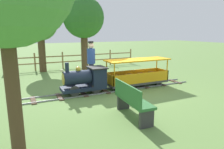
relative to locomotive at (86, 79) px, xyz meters
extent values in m
plane|color=#608442|center=(0.00, -1.10, -0.48)|extent=(60.00, 60.00, 0.00)
cube|color=gray|center=(-0.24, -1.04, -0.46)|extent=(0.03, 6.05, 0.04)
cube|color=gray|center=(0.24, -1.04, -0.46)|extent=(0.03, 6.05, 0.04)
cube|color=#4C3828|center=(0.00, -3.68, -0.47)|extent=(0.71, 0.14, 0.03)
cube|color=#4C3828|center=(0.00, -2.93, -0.47)|extent=(0.71, 0.14, 0.03)
cube|color=#4C3828|center=(0.00, -2.17, -0.47)|extent=(0.71, 0.14, 0.03)
cube|color=#4C3828|center=(0.00, -1.42, -0.47)|extent=(0.71, 0.14, 0.03)
cube|color=#4C3828|center=(0.00, -0.66, -0.47)|extent=(0.71, 0.14, 0.03)
cube|color=#4C3828|center=(0.00, 0.10, -0.47)|extent=(0.71, 0.14, 0.03)
cube|color=#4C3828|center=(0.00, 0.85, -0.47)|extent=(0.71, 0.14, 0.03)
cube|color=#4C3828|center=(0.00, 1.61, -0.47)|extent=(0.71, 0.14, 0.03)
cube|color=#192338|center=(0.00, 0.09, -0.27)|extent=(0.59, 1.40, 0.10)
cylinder|color=#192338|center=(0.00, 0.29, 0.08)|extent=(0.44, 0.85, 0.44)
cylinder|color=#B7932D|center=(0.00, 0.71, 0.08)|extent=(0.37, 0.02, 0.37)
cylinder|color=#192338|center=(0.00, 0.59, 0.43)|extent=(0.12, 0.12, 0.27)
sphere|color=#B7932D|center=(0.00, 0.24, 0.35)|extent=(0.16, 0.16, 0.16)
cube|color=#192338|center=(0.00, -0.39, 0.05)|extent=(0.59, 0.45, 0.55)
cube|color=black|center=(0.00, -0.39, 0.35)|extent=(0.67, 0.53, 0.04)
sphere|color=#F2EAB2|center=(0.00, 0.74, 0.34)|extent=(0.10, 0.10, 0.10)
cylinder|color=#2D2D2D|center=(-0.24, 0.44, -0.28)|extent=(0.05, 0.32, 0.32)
cylinder|color=#2D2D2D|center=(0.24, 0.44, -0.28)|extent=(0.05, 0.32, 0.32)
cylinder|color=#2D2D2D|center=(-0.24, -0.26, -0.28)|extent=(0.05, 0.32, 0.32)
cylinder|color=#2D2D2D|center=(0.24, -0.26, -0.28)|extent=(0.05, 0.32, 0.32)
cube|color=#3F3F3F|center=(0.00, -1.94, -0.30)|extent=(0.67, 2.25, 0.08)
cube|color=orange|center=(-0.32, -1.94, -0.09)|extent=(0.04, 2.25, 0.35)
cube|color=orange|center=(0.32, -1.94, -0.09)|extent=(0.04, 2.25, 0.35)
cube|color=orange|center=(0.00, -0.83, -0.09)|extent=(0.67, 0.04, 0.35)
cube|color=orange|center=(0.00, -3.04, -0.09)|extent=(0.67, 0.04, 0.35)
cylinder|color=orange|center=(-0.31, -0.86, 0.11)|extent=(0.04, 0.04, 0.75)
cylinder|color=orange|center=(0.31, -0.86, 0.11)|extent=(0.04, 0.04, 0.75)
cylinder|color=orange|center=(-0.31, -3.01, 0.11)|extent=(0.04, 0.04, 0.75)
cylinder|color=orange|center=(0.31, -3.01, 0.11)|extent=(0.04, 0.04, 0.75)
cube|color=orange|center=(0.00, -1.94, 0.51)|extent=(0.77, 2.35, 0.04)
cube|color=olive|center=(0.00, -2.67, -0.14)|extent=(0.51, 0.20, 0.24)
cube|color=olive|center=(0.00, -2.18, -0.14)|extent=(0.51, 0.20, 0.24)
cube|color=olive|center=(0.00, -1.69, -0.14)|extent=(0.51, 0.20, 0.24)
cube|color=olive|center=(0.00, -1.21, -0.14)|extent=(0.51, 0.20, 0.24)
cylinder|color=#262626|center=(-0.24, -1.15, -0.32)|extent=(0.04, 0.24, 0.24)
cylinder|color=#262626|center=(0.24, -1.15, -0.32)|extent=(0.04, 0.24, 0.24)
cylinder|color=#262626|center=(-0.24, -2.72, -0.32)|extent=(0.04, 0.24, 0.24)
cylinder|color=#262626|center=(0.24, -2.72, -0.32)|extent=(0.04, 0.24, 0.24)
cylinder|color=#282D47|center=(0.96, -0.57, -0.08)|extent=(0.12, 0.12, 0.80)
cylinder|color=#282D47|center=(1.14, -0.57, -0.08)|extent=(0.12, 0.12, 0.80)
cylinder|color=#2D4C99|center=(1.05, -0.57, 0.59)|extent=(0.30, 0.30, 0.55)
sphere|color=beige|center=(1.05, -0.57, 0.98)|extent=(0.22, 0.22, 0.22)
cylinder|color=black|center=(1.05, -0.57, 1.11)|extent=(0.20, 0.20, 0.06)
cube|color=#2D6B33|center=(-2.25, -0.41, -0.06)|extent=(1.32, 0.48, 0.06)
cube|color=#2D6B33|center=(-2.24, -0.23, 0.14)|extent=(1.30, 0.12, 0.40)
cube|color=#333333|center=(-1.68, -0.45, -0.27)|extent=(0.10, 0.32, 0.42)
cube|color=#333333|center=(-2.82, -0.37, -0.27)|extent=(0.10, 0.32, 0.42)
cylinder|color=#4C3823|center=(-2.72, 2.05, 0.54)|extent=(0.22, 0.22, 2.04)
cylinder|color=#4C3823|center=(4.48, 0.75, 0.41)|extent=(0.34, 0.34, 1.78)
sphere|color=#4C8E42|center=(4.48, 0.75, 1.88)|extent=(1.65, 1.65, 1.65)
cylinder|color=#4C3823|center=(3.70, -1.18, 0.48)|extent=(0.34, 0.34, 1.93)
sphere|color=#2D6B28|center=(3.70, -1.18, 2.14)|extent=(1.98, 1.98, 1.98)
cylinder|color=#93754C|center=(4.92, -4.56, -0.03)|extent=(0.08, 0.08, 0.90)
cylinder|color=#93754C|center=(4.92, -3.15, -0.03)|extent=(0.08, 0.08, 0.90)
cylinder|color=#93754C|center=(4.92, -1.74, -0.03)|extent=(0.08, 0.08, 0.90)
cylinder|color=#93754C|center=(4.92, -0.33, -0.03)|extent=(0.08, 0.08, 0.90)
cylinder|color=#93754C|center=(4.92, 1.08, -0.03)|extent=(0.08, 0.08, 0.90)
cylinder|color=#93754C|center=(4.92, 2.49, -0.03)|extent=(0.08, 0.08, 0.90)
cube|color=#93754C|center=(4.92, -1.04, 0.19)|extent=(0.04, 7.05, 0.06)
cube|color=#93754C|center=(4.92, -1.04, -0.12)|extent=(0.04, 7.05, 0.06)
camera|label=1|loc=(-6.09, 1.98, 1.49)|focal=32.87mm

